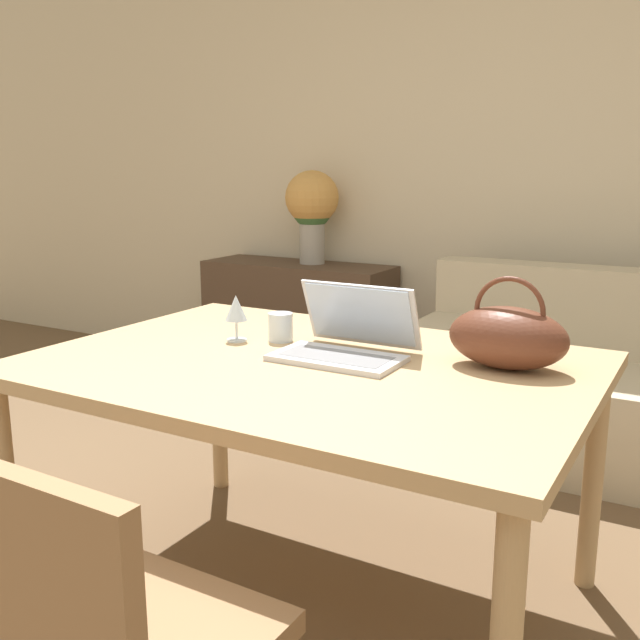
# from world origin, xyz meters

# --- Properties ---
(wall_back) EXTENTS (10.00, 0.06, 2.70)m
(wall_back) POSITION_xyz_m (0.00, 2.92, 1.35)
(wall_back) COLOR beige
(wall_back) RESTS_ON ground_plane
(dining_table) EXTENTS (1.54, 1.09, 0.74)m
(dining_table) POSITION_xyz_m (0.05, 0.76, 0.67)
(dining_table) COLOR tan
(dining_table) RESTS_ON ground_plane
(couch) EXTENTS (1.89, 0.77, 0.82)m
(couch) POSITION_xyz_m (0.74, 2.31, 0.29)
(couch) COLOR #C1B293
(couch) RESTS_ON ground_plane
(sideboard) EXTENTS (1.14, 0.40, 0.71)m
(sideboard) POSITION_xyz_m (-1.14, 2.66, 0.36)
(sideboard) COLOR #4C3828
(sideboard) RESTS_ON ground_plane
(laptop) EXTENTS (0.36, 0.29, 0.20)m
(laptop) POSITION_xyz_m (0.13, 0.87, 0.80)
(laptop) COLOR silver
(laptop) RESTS_ON dining_table
(drinking_glass) EXTENTS (0.08, 0.08, 0.09)m
(drinking_glass) POSITION_xyz_m (-0.14, 0.92, 0.79)
(drinking_glass) COLOR silver
(drinking_glass) RESTS_ON dining_table
(wine_glass) EXTENTS (0.07, 0.07, 0.15)m
(wine_glass) POSITION_xyz_m (-0.26, 0.85, 0.84)
(wine_glass) COLOR silver
(wine_glass) RESTS_ON dining_table
(handbag) EXTENTS (0.32, 0.19, 0.25)m
(handbag) POSITION_xyz_m (0.56, 0.96, 0.83)
(handbag) COLOR #592D1E
(handbag) RESTS_ON dining_table
(flower_vase) EXTENTS (0.31, 0.31, 0.54)m
(flower_vase) POSITION_xyz_m (-1.07, 2.70, 1.05)
(flower_vase) COLOR #9E998E
(flower_vase) RESTS_ON sideboard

